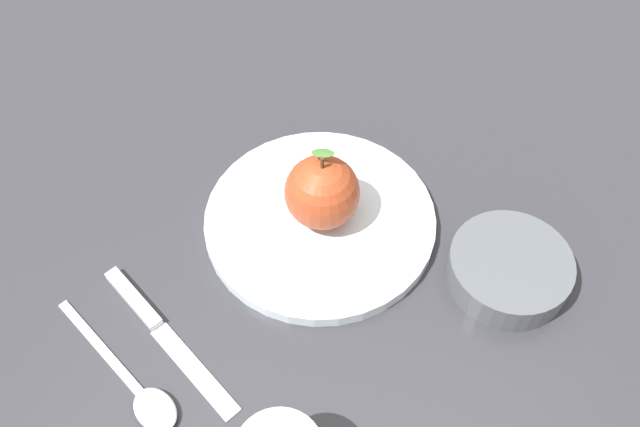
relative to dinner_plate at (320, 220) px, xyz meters
The scene contains 6 objects.
ground_plane 0.05m from the dinner_plate, 146.59° to the left, with size 2.40×2.40×0.00m, color #2D2D33.
dinner_plate is the anchor object (origin of this frame).
apple 0.05m from the dinner_plate, 46.57° to the right, with size 0.08×0.08×0.09m.
side_bowl 0.20m from the dinner_plate, 106.70° to the right, with size 0.12×0.12×0.03m.
knife 0.20m from the dinner_plate, 131.05° to the left, with size 0.15×0.16×0.01m.
spoon 0.26m from the dinner_plate, 142.97° to the left, with size 0.14×0.15×0.01m.
Camera 1 is at (-0.40, -0.05, 0.61)m, focal length 38.23 mm.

